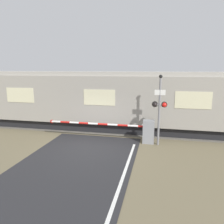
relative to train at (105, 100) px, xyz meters
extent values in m
plane|color=#6B6047|center=(0.12, -3.90, -1.93)|extent=(80.00, 80.00, 0.00)
cube|color=#666056|center=(0.12, 0.00, -1.92)|extent=(36.00, 3.20, 0.03)
cube|color=#595451|center=(0.12, -0.72, -1.85)|extent=(36.00, 0.08, 0.10)
cube|color=#595451|center=(0.12, 0.72, -1.85)|extent=(36.00, 0.08, 0.10)
cube|color=black|center=(0.00, 0.00, -1.63)|extent=(17.70, 2.59, 0.60)
cube|color=#9E998E|center=(0.00, 0.00, 0.13)|extent=(19.24, 3.05, 2.94)
cube|color=#ADA89E|center=(0.00, 0.00, 1.72)|extent=(18.85, 2.81, 0.24)
cube|color=beige|center=(5.29, -1.53, 0.35)|extent=(1.92, 0.02, 0.94)
cube|color=beige|center=(0.00, -1.53, 0.35)|extent=(1.92, 0.02, 0.94)
cube|color=beige|center=(-5.29, -1.53, 0.35)|extent=(1.92, 0.02, 0.94)
cube|color=gray|center=(3.00, -2.45, -1.30)|extent=(0.60, 0.44, 1.27)
cylinder|color=gray|center=(3.00, -2.45, -1.03)|extent=(0.16, 0.16, 0.18)
cylinder|color=red|center=(2.72, -2.45, -1.03)|extent=(0.57, 0.11, 0.11)
cylinder|color=white|center=(2.15, -2.45, -1.03)|extent=(0.57, 0.11, 0.11)
cylinder|color=red|center=(1.59, -2.45, -1.03)|extent=(0.57, 0.11, 0.11)
cylinder|color=white|center=(1.02, -2.45, -1.03)|extent=(0.57, 0.11, 0.11)
cylinder|color=red|center=(0.45, -2.45, -1.03)|extent=(0.57, 0.11, 0.11)
cylinder|color=white|center=(-0.11, -2.45, -1.03)|extent=(0.57, 0.11, 0.11)
cylinder|color=red|center=(-0.68, -2.45, -1.03)|extent=(0.57, 0.11, 0.11)
cylinder|color=white|center=(-1.24, -2.45, -1.03)|extent=(0.57, 0.11, 0.11)
cylinder|color=red|center=(-1.81, -2.45, -1.03)|extent=(0.57, 0.11, 0.11)
cylinder|color=white|center=(-2.38, -2.45, -1.03)|extent=(0.57, 0.11, 0.11)
cylinder|color=red|center=(-2.66, -2.45, -1.03)|extent=(0.20, 0.02, 0.20)
cylinder|color=gray|center=(3.52, -2.61, -0.19)|extent=(0.11, 0.11, 3.49)
cube|color=gray|center=(3.52, -2.61, 0.23)|extent=(0.60, 0.07, 0.07)
sphere|color=black|center=(3.28, -2.66, 0.23)|extent=(0.24, 0.24, 0.24)
sphere|color=red|center=(3.76, -2.66, 0.23)|extent=(0.24, 0.24, 0.24)
cylinder|color=black|center=(3.28, -2.55, 0.23)|extent=(0.30, 0.06, 0.30)
cylinder|color=black|center=(3.76, -2.55, 0.23)|extent=(0.30, 0.06, 0.30)
cube|color=white|center=(3.52, -2.65, 0.86)|extent=(0.54, 0.02, 0.26)
sphere|color=black|center=(3.52, -2.61, 1.66)|extent=(0.18, 0.18, 0.18)
camera|label=1|loc=(3.51, -13.92, 2.06)|focal=35.00mm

